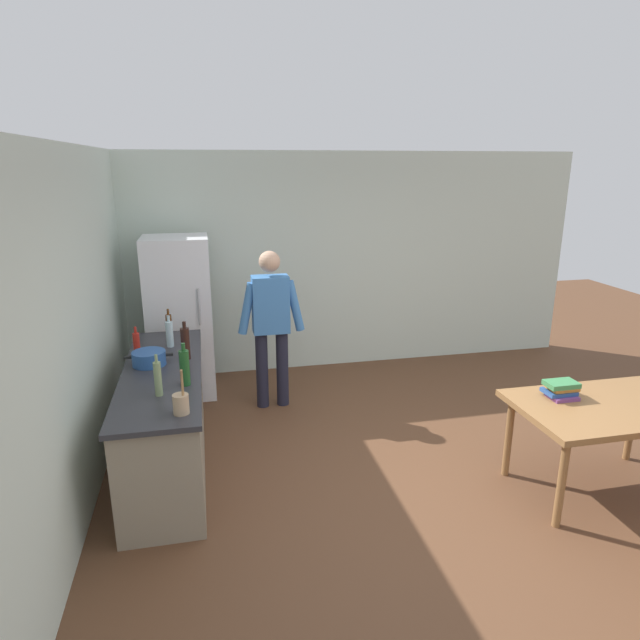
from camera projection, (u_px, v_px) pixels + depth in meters
ground_plane at (419, 489)px, 4.42m from camera, size 14.00×14.00×0.00m
wall_back at (333, 262)px, 6.86m from camera, size 6.40×0.12×2.70m
wall_left at (60, 346)px, 3.70m from camera, size 0.12×5.60×2.70m
kitchen_counter at (166, 419)px, 4.63m from camera, size 0.64×2.20×0.90m
refrigerator at (180, 318)px, 6.03m from camera, size 0.70×0.67×1.80m
person at (271, 319)px, 5.68m from camera, size 0.70×0.22×1.70m
dining_table at (606, 413)px, 4.23m from camera, size 1.40×0.90×0.75m
cooking_pot at (149, 358)px, 4.60m from camera, size 0.40×0.28×0.12m
utensil_jar at (181, 403)px, 3.70m from camera, size 0.11×0.11×0.32m
bottle_beer_brown at (169, 324)px, 5.43m from camera, size 0.06×0.06×0.26m
bottle_water_clear at (170, 334)px, 5.04m from camera, size 0.07×0.07×0.30m
bottle_vinegar_tall at (158, 378)px, 3.97m from camera, size 0.06×0.06×0.32m
bottle_wine_dark at (185, 343)px, 4.72m from camera, size 0.08×0.08×0.34m
bottle_wine_green at (185, 367)px, 4.16m from camera, size 0.08×0.08×0.34m
bottle_sauce_red at (136, 342)px, 4.90m from camera, size 0.06×0.06×0.24m
book_stack at (561, 389)px, 4.32m from camera, size 0.26×0.20×0.14m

